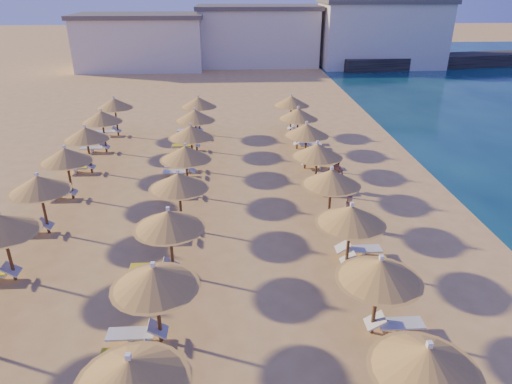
{
  "coord_description": "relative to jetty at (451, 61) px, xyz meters",
  "views": [
    {
      "loc": [
        -1.33,
        -14.83,
        10.03
      ],
      "look_at": [
        -0.3,
        4.0,
        1.3
      ],
      "focal_mm": 32.0,
      "sensor_mm": 36.0,
      "label": 1
    }
  ],
  "objects": [
    {
      "name": "ground",
      "position": [
        -27.16,
        -44.21,
        -0.75
      ],
      "size": [
        220.0,
        220.0,
        0.0
      ],
      "primitive_type": "plane",
      "color": "tan",
      "rests_on": "ground"
    },
    {
      "name": "jetty",
      "position": [
        0.0,
        0.0,
        0.0
      ],
      "size": [
        30.26,
        8.59,
        1.5
      ],
      "primitive_type": "cube",
      "rotation": [
        0.0,
        0.0,
        0.16
      ],
      "color": "black",
      "rests_on": "ground"
    },
    {
      "name": "hotel_blocks",
      "position": [
        -23.47,
        1.62,
        2.95
      ],
      "size": [
        45.74,
        10.92,
        8.1
      ],
      "color": "silver",
      "rests_on": "ground"
    },
    {
      "name": "parasol_row_east",
      "position": [
        -24.26,
        -42.9,
        1.56
      ],
      "size": [
        2.6,
        33.85,
        2.85
      ],
      "color": "brown",
      "rests_on": "ground"
    },
    {
      "name": "parasol_row_west",
      "position": [
        -30.81,
        -42.9,
        1.56
      ],
      "size": [
        2.6,
        33.85,
        2.85
      ],
      "color": "brown",
      "rests_on": "ground"
    },
    {
      "name": "parasol_row_inland",
      "position": [
        -36.62,
        -39.42,
        1.56
      ],
      "size": [
        2.6,
        26.91,
        2.85
      ],
      "color": "brown",
      "rests_on": "ground"
    },
    {
      "name": "loungers",
      "position": [
        -29.65,
        -42.34,
        -0.41
      ],
      "size": [
        15.59,
        31.82,
        0.66
      ],
      "color": "silver",
      "rests_on": "ground"
    },
    {
      "name": "beachgoer_c",
      "position": [
        -23.14,
        -37.4,
        0.13
      ],
      "size": [
        0.97,
        1.08,
        1.77
      ],
      "primitive_type": "imported",
      "rotation": [
        0.0,
        0.0,
        -0.92
      ],
      "color": "tan",
      "rests_on": "ground"
    },
    {
      "name": "beachgoer_a",
      "position": [
        -23.47,
        -41.44,
        0.04
      ],
      "size": [
        0.55,
        0.67,
        1.58
      ],
      "primitive_type": "imported",
      "rotation": [
        0.0,
        0.0,
        -1.22
      ],
      "color": "tan",
      "rests_on": "ground"
    }
  ]
}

